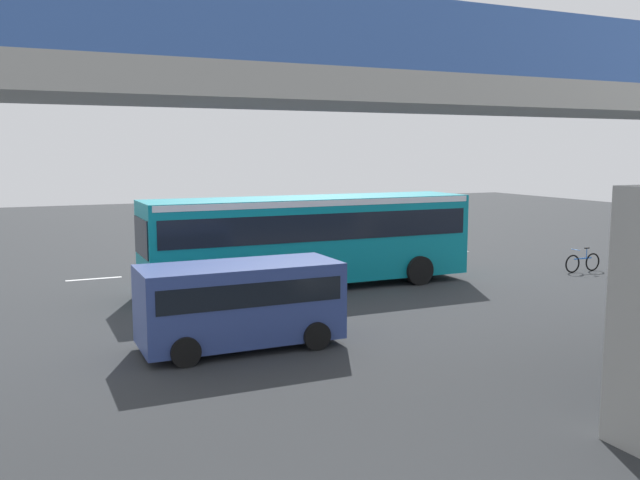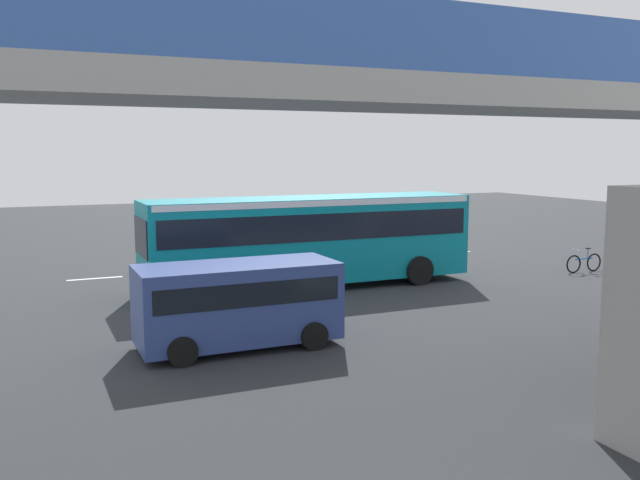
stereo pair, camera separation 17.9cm
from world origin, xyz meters
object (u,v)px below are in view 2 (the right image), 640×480
object	(u,v)px
bicycle_blue	(584,263)
pedestrian	(407,245)
bicycle_orange	(628,267)
traffic_sign	(418,215)
parked_van	(238,299)
city_bus	(310,234)

from	to	relation	value
bicycle_blue	pedestrian	world-z (taller)	pedestrian
bicycle_orange	traffic_sign	world-z (taller)	traffic_sign
pedestrian	parked_van	bearing A→B (deg)	40.67
city_bus	bicycle_orange	bearing A→B (deg)	164.99
bicycle_orange	traffic_sign	bearing A→B (deg)	-58.16
bicycle_blue	pedestrian	distance (m)	6.97
parked_van	traffic_sign	bearing A→B (deg)	-138.17
traffic_sign	bicycle_orange	bearing A→B (deg)	121.84
parked_van	bicycle_blue	bearing A→B (deg)	-164.40
traffic_sign	bicycle_blue	bearing A→B (deg)	122.35
parked_van	bicycle_orange	distance (m)	16.51
parked_van	city_bus	bearing A→B (deg)	-126.43
city_bus	bicycle_blue	world-z (taller)	city_bus
traffic_sign	pedestrian	bearing A→B (deg)	47.75
bicycle_blue	traffic_sign	bearing A→B (deg)	-57.65
parked_van	bicycle_orange	size ratio (longest dim) A/B	2.71
bicycle_orange	bicycle_blue	xyz separation A→B (m)	(0.80, -1.41, 0.00)
bicycle_blue	bicycle_orange	bearing A→B (deg)	119.59
city_bus	parked_van	xyz separation A→B (m)	(4.47, 6.05, -0.70)
parked_van	pedestrian	world-z (taller)	parked_van
bicycle_blue	pedestrian	size ratio (longest dim) A/B	0.99
city_bus	bicycle_blue	distance (m)	11.21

